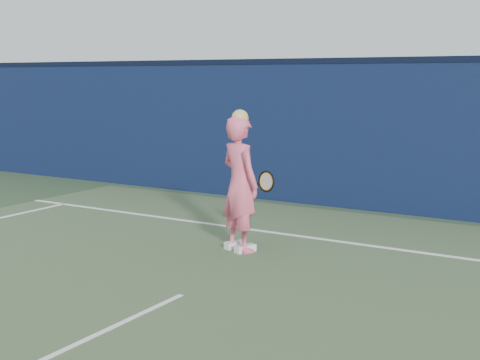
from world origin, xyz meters
The scene contains 6 objects.
ground centered at (0.00, 0.00, 0.00)m, with size 80.00×80.00×0.00m, color #2A4329.
backstop_wall centered at (0.00, 6.50, 1.25)m, with size 24.00×0.40×2.50m, color #0C1736.
wall_cap centered at (0.00, 6.50, 2.55)m, with size 24.00×0.42×0.10m, color black.
player centered at (-0.43, 2.90, 0.90)m, with size 0.77×0.66×1.86m.
racket centered at (-0.26, 3.29, 0.89)m, with size 0.49×0.31×0.30m.
court_lines centered at (0.00, -0.33, 0.01)m, with size 11.00×12.04×0.01m.
Camera 1 is at (4.02, -4.46, 2.29)m, focal length 50.00 mm.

